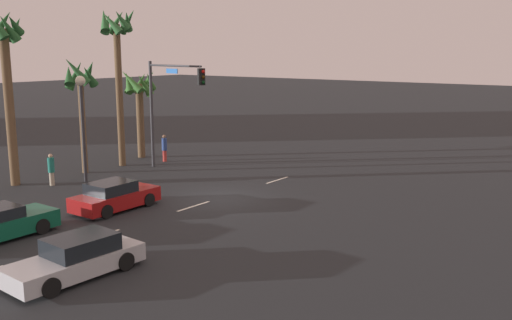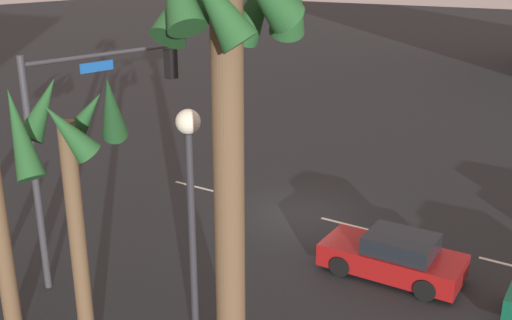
# 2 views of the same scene
# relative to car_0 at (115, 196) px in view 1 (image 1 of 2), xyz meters

# --- Properties ---
(ground_plane) EXTENTS (220.00, 220.00, 0.00)m
(ground_plane) POSITION_rel_car_0_xyz_m (4.60, -2.60, -0.63)
(ground_plane) COLOR #232628
(lane_stripe_2) EXTENTS (1.84, 0.14, 0.01)m
(lane_stripe_2) POSITION_rel_car_0_xyz_m (-2.86, -2.60, -0.63)
(lane_stripe_2) COLOR silver
(lane_stripe_2) RESTS_ON ground_plane
(lane_stripe_3) EXTENTS (2.23, 0.14, 0.01)m
(lane_stripe_3) POSITION_rel_car_0_xyz_m (2.62, -2.60, -0.63)
(lane_stripe_3) COLOR silver
(lane_stripe_3) RESTS_ON ground_plane
(lane_stripe_4) EXTENTS (2.12, 0.14, 0.01)m
(lane_stripe_4) POSITION_rel_car_0_xyz_m (9.70, -2.60, -0.63)
(lane_stripe_4) COLOR silver
(lane_stripe_4) RESTS_ON ground_plane
(car_0) EXTENTS (4.21, 1.99, 1.37)m
(car_0) POSITION_rel_car_0_xyz_m (0.00, 0.00, 0.00)
(car_0) COLOR maroon
(car_0) RESTS_ON ground_plane
(car_2) EXTENTS (4.62, 2.02, 1.35)m
(car_2) POSITION_rel_car_0_xyz_m (-6.07, -5.43, -0.01)
(car_2) COLOR #B7B7BC
(car_2) RESTS_ON ground_plane
(traffic_signal) EXTENTS (1.02, 5.36, 6.75)m
(traffic_signal) POSITION_rel_car_0_xyz_m (7.95, 4.42, 3.94)
(traffic_signal) COLOR #38383D
(traffic_signal) RESTS_ON ground_plane
(streetlamp) EXTENTS (0.56, 0.56, 6.01)m
(streetlamp) POSITION_rel_car_0_xyz_m (2.82, 5.97, 3.59)
(streetlamp) COLOR #2D2D33
(streetlamp) RESTS_ON ground_plane
(pedestrian_0) EXTENTS (0.48, 0.48, 1.82)m
(pedestrian_0) POSITION_rel_car_0_xyz_m (9.83, 6.77, 0.33)
(pedestrian_0) COLOR #BF3833
(pedestrian_0) RESTS_ON ground_plane
(pedestrian_1) EXTENTS (0.46, 0.46, 1.79)m
(pedestrian_1) POSITION_rel_car_0_xyz_m (1.12, 6.71, 0.31)
(pedestrian_1) COLOR #B2A58C
(pedestrian_1) RESTS_ON ground_plane
(palm_tree_0) EXTENTS (2.50, 2.54, 9.79)m
(palm_tree_0) POSITION_rel_car_0_xyz_m (-0.10, 8.43, 6.32)
(palm_tree_0) COLOR brown
(palm_tree_0) RESTS_ON ground_plane
(palm_tree_1) EXTENTS (2.48, 2.41, 10.10)m
(palm_tree_1) POSITION_rel_car_0_xyz_m (7.28, 8.02, 6.93)
(palm_tree_1) COLOR brown
(palm_tree_1) RESTS_ON ground_plane
(palm_tree_2) EXTENTS (2.74, 2.43, 6.22)m
(palm_tree_2) POSITION_rel_car_0_xyz_m (9.97, 9.21, 3.86)
(palm_tree_2) COLOR brown
(palm_tree_2) RESTS_ON ground_plane
(palm_tree_3) EXTENTS (2.45, 2.77, 7.12)m
(palm_tree_3) POSITION_rel_car_0_xyz_m (4.30, 8.03, 4.66)
(palm_tree_3) COLOR brown
(palm_tree_3) RESTS_ON ground_plane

